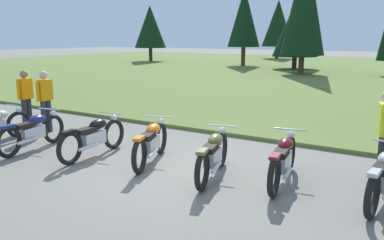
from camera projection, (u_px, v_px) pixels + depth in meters
ground_plane at (176, 170)px, 8.04m from camera, size 140.00×140.00×0.00m
grass_moorland at (380, 73)px, 28.67m from camera, size 80.00×44.00×0.10m
motorcycle_navy at (33, 131)px, 9.40m from camera, size 0.69×2.08×0.88m
motorcycle_black at (94, 137)px, 8.90m from camera, size 0.62×2.10×0.88m
motorcycle_orange at (151, 142)px, 8.43m from camera, size 0.91×2.01×0.88m
motorcycle_olive at (213, 154)px, 7.55m from camera, size 0.78×2.05×0.88m
motorcycle_maroon at (283, 159)px, 7.24m from camera, size 0.67×2.09×0.88m
motorcycle_silver at (384, 176)px, 6.38m from camera, size 0.62×2.10×0.88m
rider_checking_bike at (26, 96)px, 11.31m from camera, size 0.27×0.55×1.67m
rider_near_row_end at (45, 98)px, 11.04m from camera, size 0.24×0.55×1.67m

